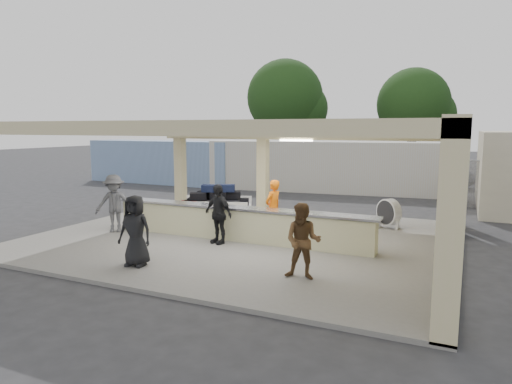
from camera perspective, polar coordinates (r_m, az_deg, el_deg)
The scene contains 15 objects.
ground at distance 13.91m, azimuth -1.40°, elevation -5.93°, with size 120.00×120.00×0.00m, color #29282B.
pavilion at distance 14.16m, azimuth 0.54°, elevation -0.12°, with size 12.01×10.00×3.55m.
baggage_counter at distance 13.35m, azimuth -2.35°, elevation -3.96°, with size 8.20×0.58×0.98m.
luggage_cart at distance 15.54m, azimuth -5.14°, elevation -1.33°, with size 2.66×2.14×1.35m.
drum_fan at distance 15.50m, azimuth 16.26°, elevation -2.47°, with size 0.86×0.77×0.97m.
baggage_handler at distance 13.81m, azimuth 2.16°, elevation -2.00°, with size 0.62×0.34×1.71m, color orange.
passenger_a at distance 9.94m, azimuth 5.90°, elevation -6.14°, with size 0.81×0.36×1.66m, color brown.
passenger_b at distance 12.92m, azimuth -4.76°, elevation -2.74°, with size 1.00×0.36×1.70m, color black.
passenger_c at distance 14.98m, azimuth -17.30°, elevation -1.37°, with size 1.17×0.41×1.81m, color #4A4B4F.
passenger_d at distance 11.18m, azimuth -14.85°, elevation -4.68°, with size 0.83×0.34×1.70m, color black.
car_dark at distance 28.16m, azimuth 21.22°, elevation 2.10°, with size 1.51×4.29×1.43m, color black.
container_white at distance 24.67m, azimuth 8.36°, elevation 3.21°, with size 12.18×2.44×2.64m, color beige.
container_blue at distance 28.65m, azimuth -11.34°, elevation 3.73°, with size 9.89×2.37×2.57m, color #7F9BCB.
tree_left at distance 38.82m, azimuth 4.16°, elevation 11.31°, with size 6.60×6.30×9.00m.
tree_mid at distance 38.49m, azimuth 19.55°, elevation 9.97°, with size 6.00×5.60×8.00m.
Camera 1 is at (5.94, -12.13, 3.36)m, focal length 32.00 mm.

